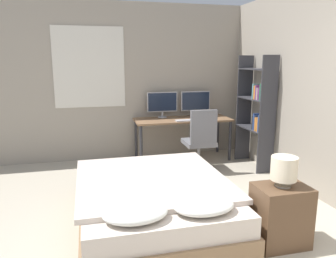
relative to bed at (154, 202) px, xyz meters
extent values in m
cube|color=#9E9384|center=(0.43, 2.57, 1.11)|extent=(12.00, 0.06, 2.70)
cube|color=silver|center=(-0.57, 2.53, 1.37)|extent=(1.17, 0.01, 1.35)
cube|color=#A3B2CC|center=(-0.57, 2.54, 1.37)|extent=(1.09, 0.01, 1.27)
cube|color=#9E9384|center=(2.19, 0.10, 1.11)|extent=(0.06, 12.00, 2.70)
cube|color=#846647|center=(0.00, 0.02, -0.13)|extent=(1.55, 1.95, 0.22)
cube|color=beige|center=(0.00, 0.02, 0.08)|extent=(1.49, 1.89, 0.20)
cube|color=beige|center=(0.00, 0.13, 0.21)|extent=(1.59, 1.64, 0.05)
ellipsoid|color=silver|center=(-0.30, -0.71, 0.25)|extent=(0.55, 0.38, 0.13)
ellipsoid|color=silver|center=(0.30, -0.71, 0.25)|extent=(0.55, 0.38, 0.13)
cube|color=brown|center=(1.08, -0.70, 0.05)|extent=(0.49, 0.37, 0.59)
cylinder|color=gray|center=(1.08, -0.70, 0.35)|extent=(0.15, 0.15, 0.01)
cylinder|color=gray|center=(1.08, -0.70, 0.39)|extent=(0.02, 0.02, 0.05)
cylinder|color=beige|center=(1.08, -0.70, 0.52)|extent=(0.24, 0.24, 0.22)
cube|color=#846042|center=(0.97, 2.18, 0.47)|extent=(1.67, 0.65, 0.03)
cylinder|color=#2D2D33|center=(0.19, 1.90, 0.11)|extent=(0.05, 0.05, 0.70)
cylinder|color=#2D2D33|center=(1.76, 1.90, 0.11)|extent=(0.05, 0.05, 0.70)
cylinder|color=#2D2D33|center=(0.19, 2.45, 0.11)|extent=(0.05, 0.05, 0.70)
cylinder|color=#2D2D33|center=(1.76, 2.45, 0.11)|extent=(0.05, 0.05, 0.70)
cylinder|color=#B7B7BC|center=(0.66, 2.40, 0.49)|extent=(0.16, 0.16, 0.01)
cylinder|color=#B7B7BC|center=(0.66, 2.40, 0.54)|extent=(0.03, 0.03, 0.09)
cube|color=#B7B7BC|center=(0.66, 2.40, 0.76)|extent=(0.54, 0.03, 0.35)
cube|color=#192338|center=(0.66, 2.39, 0.76)|extent=(0.51, 0.00, 0.32)
cylinder|color=#B7B7BC|center=(1.28, 2.40, 0.49)|extent=(0.16, 0.16, 0.01)
cylinder|color=#B7B7BC|center=(1.28, 2.40, 0.54)|extent=(0.03, 0.03, 0.09)
cube|color=#B7B7BC|center=(1.28, 2.40, 0.76)|extent=(0.54, 0.03, 0.35)
cube|color=#192338|center=(1.28, 2.39, 0.76)|extent=(0.51, 0.00, 0.32)
cube|color=#B7B7BC|center=(0.97, 1.96, 0.50)|extent=(0.36, 0.13, 0.02)
ellipsoid|color=#B7B7BC|center=(1.24, 1.96, 0.51)|extent=(0.07, 0.05, 0.04)
cylinder|color=black|center=(1.06, 1.55, -0.22)|extent=(0.52, 0.52, 0.04)
cylinder|color=gray|center=(1.06, 1.55, -0.01)|extent=(0.05, 0.05, 0.37)
cube|color=slate|center=(1.06, 1.55, 0.21)|extent=(0.46, 0.46, 0.07)
cube|color=slate|center=(1.06, 1.34, 0.50)|extent=(0.42, 0.05, 0.52)
cube|color=#333338|center=(2.00, 1.14, 0.66)|extent=(0.27, 0.02, 1.81)
cube|color=#333338|center=(2.00, 1.91, 0.66)|extent=(0.27, 0.02, 1.81)
cube|color=#333338|center=(2.00, 1.53, 0.39)|extent=(0.27, 0.75, 0.02)
cube|color=#333338|center=(2.00, 1.53, 0.88)|extent=(0.27, 0.75, 0.02)
cube|color=#333338|center=(2.00, 1.53, 1.35)|extent=(0.27, 0.75, 0.02)
cube|color=#337042|center=(2.00, 1.18, 0.50)|extent=(0.23, 0.03, 0.18)
cube|color=#2D4784|center=(2.00, 1.22, 0.53)|extent=(0.23, 0.03, 0.26)
cube|color=orange|center=(2.00, 1.26, 0.51)|extent=(0.23, 0.04, 0.22)
cube|color=orange|center=(2.00, 1.31, 0.51)|extent=(0.23, 0.04, 0.21)
cube|color=#2D4784|center=(2.00, 1.35, 0.52)|extent=(0.23, 0.02, 0.24)
cube|color=#2D4784|center=(2.00, 1.37, 0.54)|extent=(0.23, 0.02, 0.27)
cube|color=#28282D|center=(2.00, 1.40, 0.51)|extent=(0.23, 0.02, 0.22)
cube|color=teal|center=(2.00, 1.18, 1.02)|extent=(0.23, 0.04, 0.26)
cube|color=#337042|center=(2.00, 1.22, 1.02)|extent=(0.23, 0.02, 0.25)
cube|color=#7A387F|center=(2.00, 1.27, 0.99)|extent=(0.23, 0.03, 0.19)
cube|color=#BCB29E|center=(2.00, 1.31, 0.98)|extent=(0.23, 0.03, 0.19)
cube|color=#7A387F|center=(2.00, 1.35, 1.00)|extent=(0.23, 0.03, 0.22)
cube|color=orange|center=(2.00, 1.39, 1.00)|extent=(0.23, 0.04, 0.21)
cube|color=teal|center=(2.00, 1.44, 1.01)|extent=(0.23, 0.04, 0.23)
camera|label=1|loc=(-0.65, -3.22, 1.50)|focal=35.00mm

